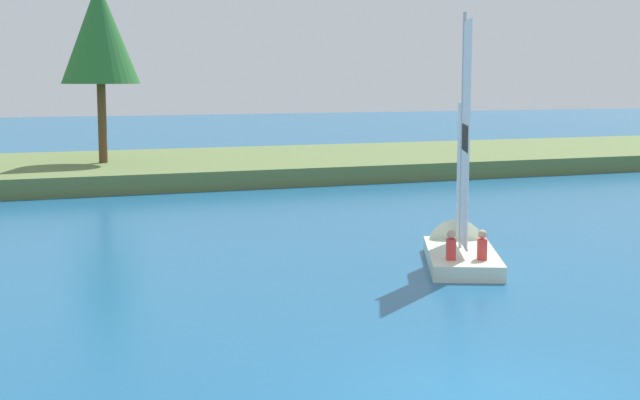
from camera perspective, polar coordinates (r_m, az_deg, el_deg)
ground_plane at (r=13.18m, az=10.41°, el=-11.95°), size 200.00×200.00×0.00m
shore_bank at (r=41.64m, az=-12.25°, el=1.89°), size 80.00×12.55×0.76m
shoreline_tree_centre at (r=40.67m, az=-13.60°, el=10.08°), size 3.34×3.34×7.77m
sailboat at (r=22.62m, az=8.64°, el=-2.59°), size 3.19×4.57×6.45m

